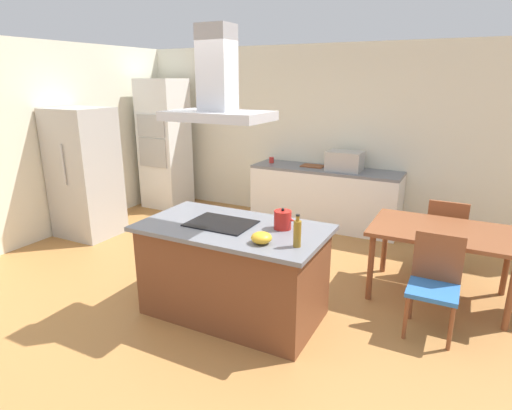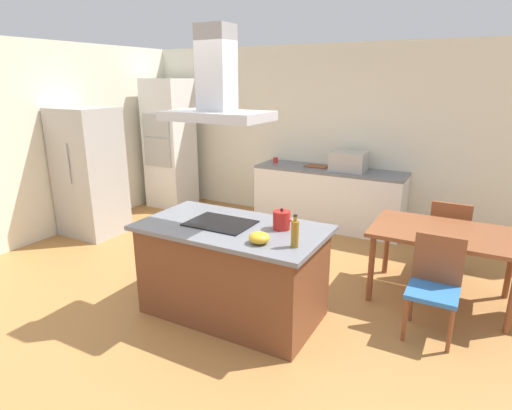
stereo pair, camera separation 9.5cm
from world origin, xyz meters
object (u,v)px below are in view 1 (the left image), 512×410
wall_oven_stack (165,144)px  chair_facing_island (435,278)px  tea_kettle (283,220)px  coffee_mug_red (271,160)px  refrigerator (85,173)px  range_hood (218,90)px  cutting_board (313,166)px  mixing_bowl (261,238)px  cooktop (221,223)px  countertop_microwave (345,161)px  olive_oil_bottle (297,233)px  chair_facing_back_wall (446,232)px  dining_table (443,237)px

wall_oven_stack → chair_facing_island: size_ratio=2.47×
tea_kettle → coffee_mug_red: size_ratio=2.32×
coffee_mug_red → refrigerator: size_ratio=0.05×
coffee_mug_red → range_hood: 3.24m
tea_kettle → coffee_mug_red: tea_kettle is taller
refrigerator → cutting_board: bearing=36.2°
mixing_bowl → coffee_mug_red: bearing=113.8°
cooktop → chair_facing_island: (1.85, 0.58, -0.40)m
cooktop → countertop_microwave: (0.36, 2.88, 0.13)m
cooktop → cutting_board: (-0.15, 2.93, 0.00)m
cutting_board → wall_oven_stack: 2.64m
olive_oil_bottle → wall_oven_stack: bearing=141.9°
coffee_mug_red → range_hood: (0.84, -2.91, 1.16)m
coffee_mug_red → range_hood: bearing=-73.8°
mixing_bowl → chair_facing_island: mixing_bowl is taller
cooktop → olive_oil_bottle: size_ratio=2.21×
chair_facing_island → chair_facing_back_wall: same height
coffee_mug_red → range_hood: size_ratio=0.10×
range_hood → cooktop: bearing=0.0°
olive_oil_bottle → refrigerator: bearing=162.8°
refrigerator → mixing_bowl: bearing=-19.5°
mixing_bowl → refrigerator: (-3.41, 1.21, -0.04)m
olive_oil_bottle → coffee_mug_red: (-1.68, 3.10, -0.07)m
tea_kettle → chair_facing_back_wall: tea_kettle is taller
coffee_mug_red → chair_facing_back_wall: coffee_mug_red is taller
cooktop → tea_kettle: 0.59m
coffee_mug_red → dining_table: 3.18m
chair_facing_back_wall → olive_oil_bottle: bearing=-115.8°
countertop_microwave → chair_facing_back_wall: (1.49, -0.97, -0.53)m
cutting_board → wall_oven_stack: (-2.62, -0.28, 0.19)m
mixing_bowl → countertop_microwave: size_ratio=0.35×
olive_oil_bottle → cutting_board: olive_oil_bottle is taller
tea_kettle → refrigerator: refrigerator is taller
chair_facing_island → chair_facing_back_wall: size_ratio=1.00×
wall_oven_stack → cooktop: bearing=-43.6°
refrigerator → chair_facing_island: size_ratio=2.04×
coffee_mug_red → refrigerator: 2.80m
countertop_microwave → tea_kettle: bearing=-85.6°
dining_table → refrigerator: bearing=-176.4°
olive_oil_bottle → refrigerator: 3.87m
refrigerator → chair_facing_back_wall: 4.82m
chair_facing_back_wall → cutting_board: bearing=153.0°
tea_kettle → cutting_board: 2.88m
cooktop → wall_oven_stack: size_ratio=0.27×
dining_table → chair_facing_back_wall: bearing=90.0°
countertop_microwave → cutting_board: (-0.51, 0.05, -0.13)m
mixing_bowl → countertop_microwave: 3.14m
range_hood → chair_facing_island: bearing=17.4°
range_hood → tea_kettle: bearing=14.5°
range_hood → cutting_board: bearing=93.0°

